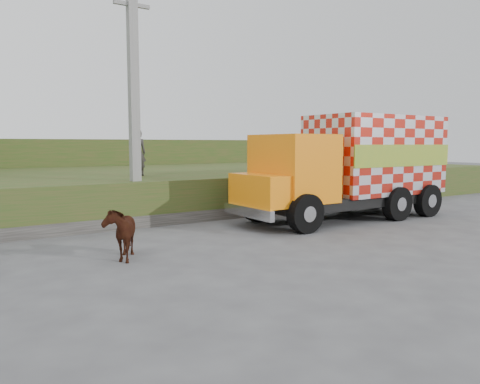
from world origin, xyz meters
TOP-DOWN VIEW (x-y plane):
  - ground at (0.00, 0.00)m, footprint 120.00×120.00m
  - embankment at (0.00, 10.00)m, footprint 40.00×12.00m
  - embankment_far at (0.00, 22.00)m, footprint 40.00×12.00m
  - retaining_strip at (-2.00, 4.20)m, footprint 16.00×0.50m
  - utility_pole at (-1.00, 4.60)m, footprint 1.20×0.30m
  - cargo_truck at (6.24, 1.68)m, footprint 8.45×2.96m
  - cow at (-3.01, 0.42)m, footprint 1.25×1.67m
  - pedestrian at (0.02, 7.02)m, footprint 0.72×0.54m

SIDE VIEW (x-z plane):
  - ground at x=0.00m, z-range 0.00..0.00m
  - retaining_strip at x=-2.00m, z-range 0.00..0.40m
  - cow at x=-3.01m, z-range 0.00..1.29m
  - embankment at x=0.00m, z-range 0.00..1.50m
  - embankment_far at x=0.00m, z-range 0.00..3.00m
  - cargo_truck at x=6.24m, z-range 0.06..3.82m
  - pedestrian at x=0.02m, z-range 1.50..3.29m
  - utility_pole at x=-1.00m, z-range 0.08..8.07m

